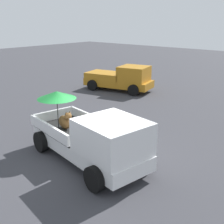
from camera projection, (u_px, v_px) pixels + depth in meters
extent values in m
plane|color=#38383D|center=(88.00, 160.00, 10.49)|extent=(80.00, 80.00, 0.00)
cylinder|color=black|center=(141.00, 159.00, 9.67)|extent=(0.84, 0.41, 0.80)
cylinder|color=black|center=(95.00, 179.00, 8.49)|extent=(0.84, 0.41, 0.80)
cylinder|color=black|center=(83.00, 130.00, 12.24)|extent=(0.84, 0.41, 0.80)
cylinder|color=black|center=(41.00, 142.00, 11.05)|extent=(0.84, 0.41, 0.80)
cube|color=white|center=(88.00, 146.00, 10.31)|extent=(5.23, 2.62, 0.50)
cube|color=white|center=(113.00, 137.00, 9.04)|extent=(2.38, 2.19, 1.08)
cube|color=#4C606B|center=(135.00, 141.00, 8.24)|extent=(0.35, 1.71, 0.64)
cube|color=black|center=(71.00, 129.00, 11.07)|extent=(3.07, 2.29, 0.06)
cube|color=white|center=(90.00, 119.00, 11.55)|extent=(2.78, 0.57, 0.40)
cube|color=white|center=(49.00, 129.00, 10.44)|extent=(2.78, 0.57, 0.40)
cube|color=white|center=(53.00, 115.00, 11.98)|extent=(0.41, 1.83, 0.40)
ellipsoid|color=brown|center=(64.00, 122.00, 10.98)|extent=(0.72, 0.43, 0.52)
sphere|color=brown|center=(68.00, 116.00, 10.66)|extent=(0.32, 0.32, 0.28)
cone|color=brown|center=(70.00, 112.00, 10.66)|extent=(0.10, 0.10, 0.12)
cone|color=brown|center=(66.00, 113.00, 10.57)|extent=(0.10, 0.10, 0.12)
cylinder|color=black|center=(58.00, 113.00, 10.99)|extent=(0.03, 0.03, 1.21)
cone|color=#19722D|center=(57.00, 95.00, 10.77)|extent=(1.70, 1.70, 0.28)
cylinder|color=black|center=(144.00, 85.00, 20.63)|extent=(0.80, 0.42, 0.76)
cylinder|color=black|center=(133.00, 90.00, 19.04)|extent=(0.80, 0.42, 0.76)
cylinder|color=black|center=(105.00, 80.00, 22.06)|extent=(0.80, 0.42, 0.76)
cylinder|color=black|center=(92.00, 85.00, 20.47)|extent=(0.80, 0.42, 0.76)
cube|color=#B27219|center=(118.00, 83.00, 20.50)|extent=(5.08, 2.82, 0.50)
cube|color=#B27219|center=(134.00, 74.00, 19.73)|extent=(2.25, 2.18, 1.00)
cube|color=#B27219|center=(106.00, 75.00, 20.80)|extent=(3.03, 2.35, 0.40)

